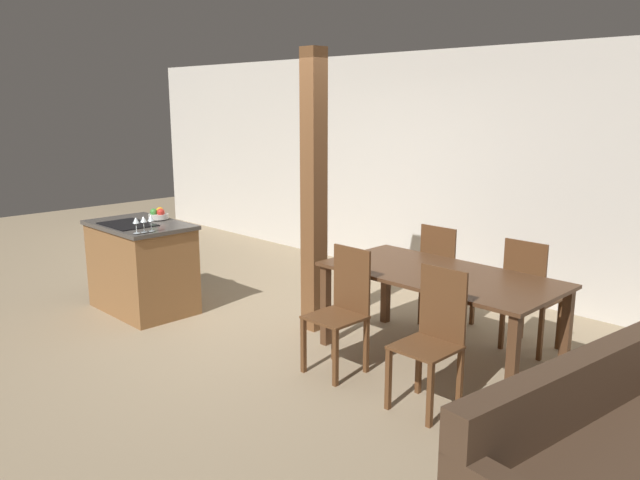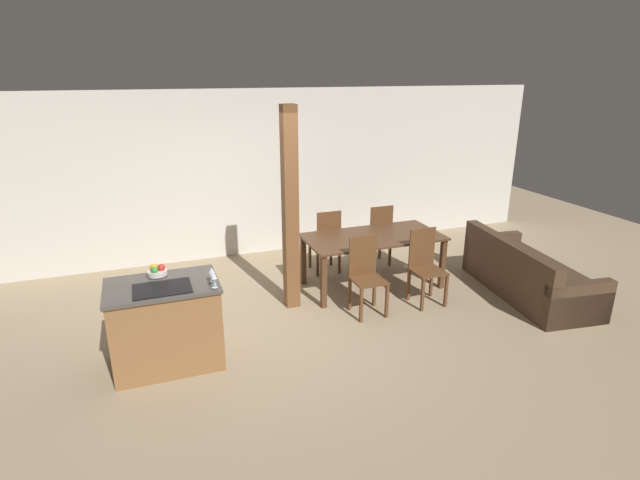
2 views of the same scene
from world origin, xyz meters
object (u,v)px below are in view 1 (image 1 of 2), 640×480
at_px(dining_chair_near_right, 432,337).
at_px(timber_post, 314,194).
at_px(fruit_bowl, 158,214).
at_px(wine_glass_near, 136,221).
at_px(wine_glass_far, 151,219).
at_px(dining_chair_far_left, 443,274).
at_px(couch, 632,472).
at_px(kitchen_island, 142,266).
at_px(dining_chair_far_right, 529,294).
at_px(dining_chair_near_left, 342,308).
at_px(wine_glass_middle, 143,220).
at_px(dining_table, 439,284).

height_order(dining_chair_near_right, timber_post, timber_post).
relative_size(fruit_bowl, wine_glass_near, 1.34).
bearing_deg(timber_post, wine_glass_far, -138.35).
distance_m(dining_chair_far_left, couch, 2.89).
xyz_separation_m(kitchen_island, timber_post, (1.64, 0.88, 0.83)).
height_order(wine_glass_far, dining_chair_far_right, wine_glass_far).
relative_size(kitchen_island, dining_chair_far_left, 1.12).
xyz_separation_m(fruit_bowl, dining_chair_near_left, (2.50, 0.14, -0.46)).
distance_m(dining_chair_far_left, dining_chair_far_right, 0.87).
relative_size(dining_chair_far_left, dining_chair_far_right, 1.00).
distance_m(dining_chair_near_left, dining_chair_near_right, 0.87).
distance_m(wine_glass_far, timber_post, 1.56).
height_order(wine_glass_middle, timber_post, timber_post).
relative_size(fruit_bowl, dining_table, 0.11).
height_order(wine_glass_far, timber_post, timber_post).
bearing_deg(kitchen_island, wine_glass_middle, -24.11).
xyz_separation_m(kitchen_island, wine_glass_near, (0.49, -0.30, 0.58)).
relative_size(dining_table, timber_post, 0.74).
bearing_deg(couch, fruit_bowl, 95.56).
height_order(dining_table, dining_chair_near_left, dining_chair_near_left).
distance_m(wine_glass_near, couch, 4.39).
bearing_deg(dining_chair_far_left, dining_chair_far_right, -180.00).
bearing_deg(dining_chair_far_left, wine_glass_middle, 45.29).
bearing_deg(dining_chair_near_left, wine_glass_near, -161.20).
height_order(dining_chair_near_left, dining_chair_far_right, same).
bearing_deg(fruit_bowl, dining_chair_far_right, 24.70).
bearing_deg(wine_glass_far, dining_chair_far_right, 34.05).
height_order(wine_glass_near, wine_glass_middle, same).
relative_size(dining_chair_near_left, timber_post, 0.38).
bearing_deg(dining_chair_near_left, dining_table, 58.30).
bearing_deg(dining_chair_near_right, timber_post, 163.61).
relative_size(wine_glass_far, couch, 0.07).
distance_m(wine_glass_middle, wine_glass_far, 0.08).
height_order(wine_glass_far, dining_chair_near_right, wine_glass_far).
relative_size(fruit_bowl, dining_chair_near_left, 0.21).
height_order(fruit_bowl, dining_chair_far_left, fruit_bowl).
height_order(wine_glass_far, couch, wine_glass_far).
bearing_deg(wine_glass_near, wine_glass_middle, 90.00).
height_order(dining_table, dining_chair_far_left, dining_chair_far_left).
bearing_deg(dining_chair_far_left, wine_glass_near, 46.37).
xyz_separation_m(dining_chair_far_left, timber_post, (-0.83, -0.90, 0.78)).
height_order(wine_glass_middle, dining_chair_far_left, wine_glass_middle).
bearing_deg(fruit_bowl, timber_post, 21.14).
relative_size(fruit_bowl, dining_chair_far_left, 0.21).
bearing_deg(wine_glass_near, kitchen_island, 148.85).
bearing_deg(dining_table, couch, -27.75).
distance_m(dining_table, couch, 2.17).
distance_m(wine_glass_far, couch, 4.38).
xyz_separation_m(wine_glass_near, timber_post, (1.15, 1.18, 0.25)).
bearing_deg(dining_chair_near_right, fruit_bowl, -177.57).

